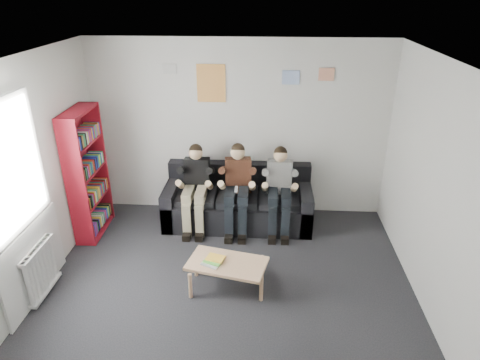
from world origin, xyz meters
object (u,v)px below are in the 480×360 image
(coffee_table, at_px, (227,265))
(person_right, at_px, (279,191))
(sofa, at_px, (238,203))
(bookshelf, at_px, (88,174))
(person_left, at_px, (195,188))
(person_middle, at_px, (237,189))

(coffee_table, xyz_separation_m, person_right, (0.64, 1.42, 0.31))
(sofa, height_order, bookshelf, bookshelf)
(sofa, height_order, person_right, person_right)
(person_left, bearing_deg, coffee_table, -69.09)
(sofa, xyz_separation_m, bookshelf, (-2.10, -0.42, 0.62))
(person_middle, relative_size, person_right, 1.02)
(sofa, relative_size, person_middle, 1.71)
(bookshelf, height_order, person_right, bookshelf)
(bookshelf, relative_size, person_middle, 1.44)
(bookshelf, xyz_separation_m, person_right, (2.72, 0.23, -0.29))
(sofa, distance_m, person_left, 0.73)
(person_middle, height_order, person_right, person_middle)
(sofa, xyz_separation_m, person_middle, (-0.00, -0.20, 0.34))
(bookshelf, distance_m, coffee_table, 2.47)
(coffee_table, distance_m, person_middle, 1.45)
(sofa, bearing_deg, person_middle, -90.00)
(bookshelf, relative_size, person_left, 1.47)
(sofa, xyz_separation_m, person_left, (-0.61, -0.20, 0.33))
(coffee_table, bearing_deg, sofa, 89.22)
(coffee_table, distance_m, person_right, 1.59)
(sofa, height_order, coffee_table, sofa)
(bookshelf, bearing_deg, coffee_table, -31.18)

